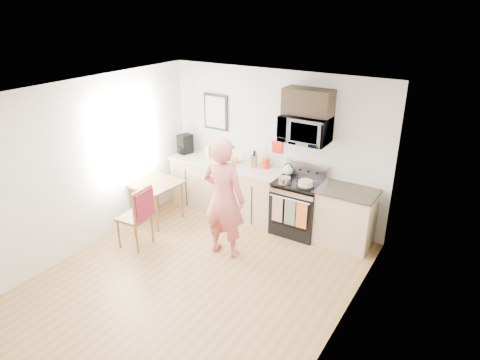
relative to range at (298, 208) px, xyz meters
The scene contains 28 objects.
floor 2.12m from the range, 107.69° to the right, with size 4.60×4.60×0.00m, color olive.
back_wall 1.12m from the range, 152.75° to the left, with size 4.00×0.04×2.60m, color beige.
front_wall 4.41m from the range, 98.38° to the right, with size 4.00×0.04×2.60m, color beige.
left_wall 3.40m from the range, 143.09° to the right, with size 0.04×4.60×2.60m, color beige.
right_wall 2.55m from the range, 55.26° to the right, with size 0.04×4.60×2.60m, color beige.
ceiling 3.00m from the range, 107.69° to the right, with size 4.00×4.60×0.04m, color white.
window 3.06m from the range, 155.62° to the right, with size 0.06×1.40×1.50m.
cabinet_left 1.43m from the range, behind, with size 2.10×0.60×0.90m, color tan.
countertop_left 1.51m from the range, behind, with size 2.14×0.64×0.04m, color beige.
cabinet_right 0.80m from the range, ahead, with size 0.84×0.60×0.90m, color tan.
countertop_right 0.93m from the range, ahead, with size 0.88×0.64×0.04m, color black.
range is the anchor object (origin of this frame).
microwave 1.33m from the range, 90.06° to the left, with size 0.76×0.51×0.42m, color silver.
upper_cabinet 1.75m from the range, 90.04° to the left, with size 0.76×0.35×0.40m, color black.
wall_art 2.27m from the range, behind, with size 0.50×0.04×0.65m.
wall_trivet 1.09m from the range, 151.92° to the left, with size 0.20×0.02×0.20m, color red.
person 1.45m from the range, 119.70° to the right, with size 0.68×0.44×1.85m, color #B63A32.
dining_table 2.46m from the range, 158.16° to the right, with size 0.76×0.76×0.71m.
chair 2.54m from the range, 136.75° to the right, with size 0.50×0.46×1.02m.
knife_block 1.11m from the range, behind, with size 0.09×0.13×0.20m, color brown.
utensil_crock 0.99m from the range, 166.73° to the left, with size 0.13×0.13×0.39m.
fruit_bowl 1.43m from the range, behind, with size 0.30×0.30×0.11m.
milk_carton 1.96m from the range, behind, with size 0.09×0.09×0.23m, color #D5AF7F.
coffee_maker 2.47m from the range, behind, with size 0.25×0.32×0.36m.
bread_bag 1.48m from the range, behind, with size 0.28×0.13×0.10m, color tan.
cake 0.58m from the range, 42.39° to the right, with size 0.28×0.28×0.09m.
kettle 0.65m from the range, 154.78° to the left, with size 0.17×0.17×0.22m.
pot 0.60m from the range, 127.73° to the right, with size 0.20×0.32×0.10m.
Camera 1 is at (3.14, -3.91, 3.63)m, focal length 32.00 mm.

